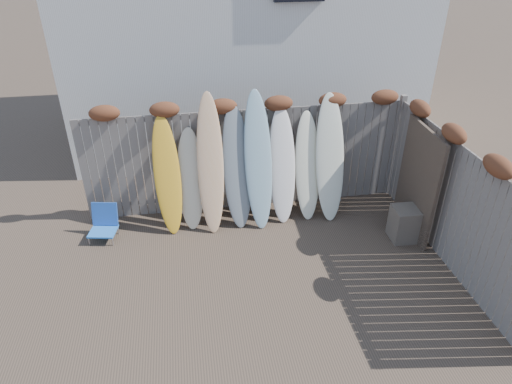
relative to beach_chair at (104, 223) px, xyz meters
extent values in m
plane|color=#493A2D|center=(2.64, -1.78, -0.28)|extent=(80.00, 80.00, 0.00)
cube|color=slate|center=(2.64, 0.62, 0.72)|extent=(6.00, 0.10, 2.00)
cube|color=slate|center=(5.64, 0.62, 0.77)|extent=(0.10, 0.10, 2.10)
ellipsoid|color=brown|center=(0.24, 0.58, 1.82)|extent=(0.52, 0.28, 0.28)
ellipsoid|color=brown|center=(1.24, 0.58, 1.82)|extent=(0.52, 0.28, 0.28)
ellipsoid|color=brown|center=(2.24, 0.58, 1.82)|extent=(0.52, 0.28, 0.28)
ellipsoid|color=brown|center=(3.24, 0.58, 1.82)|extent=(0.52, 0.28, 0.28)
ellipsoid|color=brown|center=(4.24, 0.58, 1.82)|extent=(0.52, 0.28, 0.28)
ellipsoid|color=brown|center=(5.24, 0.58, 1.82)|extent=(0.52, 0.28, 0.28)
cube|color=slate|center=(5.64, -1.58, 0.72)|extent=(0.10, 4.40, 2.00)
ellipsoid|color=brown|center=(5.60, -2.28, 1.82)|extent=(0.28, 0.56, 0.28)
ellipsoid|color=brown|center=(5.60, -1.18, 1.82)|extent=(0.28, 0.56, 0.28)
ellipsoid|color=brown|center=(5.60, -0.08, 1.82)|extent=(0.28, 0.56, 0.28)
cube|color=silver|center=(3.14, 4.72, 2.72)|extent=(8.00, 5.00, 6.00)
cube|color=blue|center=(-0.02, -0.11, -0.11)|extent=(0.52, 0.48, 0.03)
cube|color=#2353B3|center=(0.02, 0.11, 0.12)|extent=(0.47, 0.22, 0.42)
cylinder|color=#ABABB2|center=(-0.26, -0.23, -0.20)|extent=(0.03, 0.03, 0.17)
cylinder|color=silver|center=(-0.19, 0.10, -0.20)|extent=(0.03, 0.03, 0.17)
cylinder|color=#BBBBC3|center=(0.15, -0.31, -0.20)|extent=(0.03, 0.03, 0.17)
cylinder|color=#B5B6BD|center=(0.22, 0.02, -0.20)|extent=(0.03, 0.03, 0.17)
cube|color=brown|center=(5.27, -0.94, 0.03)|extent=(0.54, 0.46, 0.62)
cube|color=#483C2C|center=(5.46, -0.71, 0.72)|extent=(0.11, 1.33, 1.99)
ellipsoid|color=gold|center=(1.18, 0.17, 0.75)|extent=(0.51, 0.76, 2.06)
ellipsoid|color=beige|center=(1.58, 0.21, 0.62)|extent=(0.53, 0.69, 1.80)
ellipsoid|color=#FDD88E|center=(1.95, 0.14, 0.93)|extent=(0.52, 0.88, 2.42)
ellipsoid|color=slate|center=(2.42, 0.17, 0.80)|extent=(0.54, 0.78, 2.15)
ellipsoid|color=#8AAEBE|center=(2.80, 0.13, 0.93)|extent=(0.50, 0.85, 2.42)
ellipsoid|color=white|center=(3.25, 0.19, 0.76)|extent=(0.51, 0.76, 2.09)
ellipsoid|color=white|center=(3.73, 0.20, 0.70)|extent=(0.48, 0.71, 1.97)
ellipsoid|color=silver|center=(4.14, 0.15, 0.86)|extent=(0.55, 0.82, 2.28)
camera|label=1|loc=(1.57, -7.02, 4.59)|focal=32.00mm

